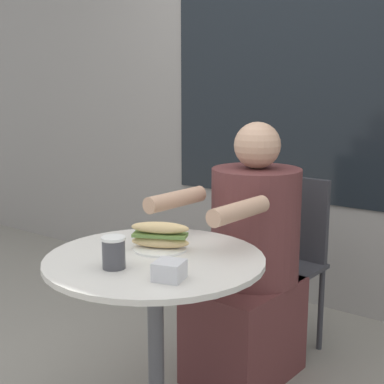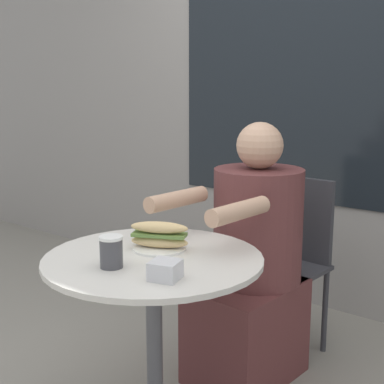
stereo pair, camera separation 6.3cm
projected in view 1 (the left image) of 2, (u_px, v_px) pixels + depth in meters
The scene contains 7 objects.
storefront_wall at pixel (332, 71), 3.02m from camera, with size 8.00×0.09×2.80m.
cafe_table at pixel (155, 305), 1.94m from camera, with size 0.79×0.79×0.72m.
diner_chair at pixel (287, 248), 2.67m from camera, with size 0.40×0.40×0.87m.
seated_diner at pixel (249, 272), 2.40m from camera, with size 0.43×0.73×1.16m.
sandwich_on_plate at pixel (160, 237), 1.98m from camera, with size 0.23×0.20×0.11m.
drink_cup at pixel (114, 252), 1.78m from camera, with size 0.08×0.08×0.11m.
napkin_box at pixel (169, 270), 1.68m from camera, with size 0.11×0.11×0.06m.
Camera 1 is at (1.19, -1.39, 1.32)m, focal length 50.00 mm.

